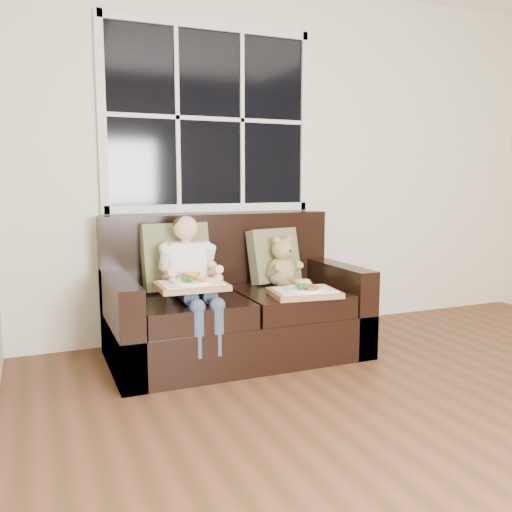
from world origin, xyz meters
name	(u,v)px	position (x,y,z in m)	size (l,w,h in m)	color
window_back	(210,119)	(-0.77, 2.48, 1.65)	(1.62, 0.04, 1.37)	black
loveseat	(233,310)	(-0.77, 2.02, 0.31)	(1.70, 0.92, 0.96)	black
pillow_left	(176,257)	(-1.12, 2.17, 0.68)	(0.46, 0.22, 0.47)	#6A6842
pillow_right	(274,256)	(-0.38, 2.17, 0.65)	(0.42, 0.26, 0.41)	#6A6842
child	(190,270)	(-1.10, 1.90, 0.63)	(0.36, 0.59, 0.81)	silver
teddy_bear	(282,265)	(-0.38, 2.03, 0.60)	(0.24, 0.30, 0.37)	tan
tray_left	(192,284)	(-1.15, 1.71, 0.57)	(0.42, 0.32, 0.10)	#9A6B45
tray_right	(304,291)	(-0.40, 1.66, 0.48)	(0.47, 0.38, 0.10)	#9A6B45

